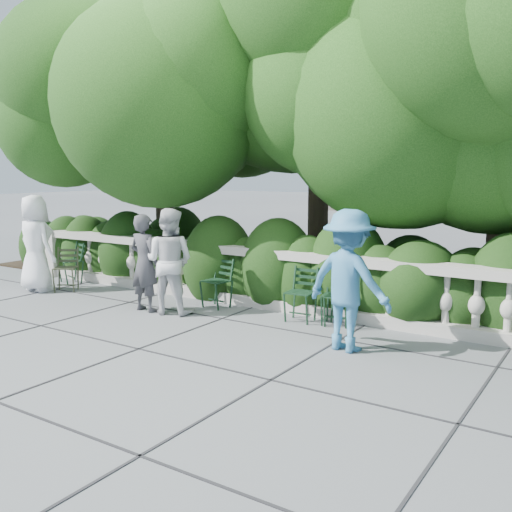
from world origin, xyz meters
The scene contains 14 objects.
ground centered at (0.00, 0.00, 0.00)m, with size 90.00×90.00×0.00m, color #53575B.
balustrade centered at (0.00, 1.80, 0.49)m, with size 12.00×0.44×1.00m.
shrub_hedge centered at (0.00, 3.00, 0.00)m, with size 15.00×2.60×1.70m, color black, non-canonical shape.
tree_canopy centered at (0.69, 3.19, 3.96)m, with size 15.04×6.52×6.78m.
chair_a centered at (-4.83, 1.28, 0.00)m, with size 0.44×0.48×0.84m, color black, non-canonical shape.
chair_b centered at (-1.04, 1.20, 0.00)m, with size 0.44×0.48×0.84m, color black, non-canonical shape.
chair_c centered at (1.22, 1.27, 0.00)m, with size 0.44×0.48×0.84m, color black, non-canonical shape.
chair_d centered at (0.59, 1.19, 0.00)m, with size 0.44×0.48×0.84m, color black, non-canonical shape.
chair_e centered at (1.16, 1.31, 0.00)m, with size 0.44×0.48×0.84m, color black, non-canonical shape.
chair_weathered centered at (-4.10, 0.69, 0.00)m, with size 0.44×0.48×0.84m, color black, non-canonical shape.
person_businessman centered at (-4.68, 0.55, 0.91)m, with size 0.89×0.58×1.82m, color white.
person_woman_grey centered at (-1.85, 0.53, 0.79)m, with size 0.58×0.38×1.59m, color #38383D.
person_casual_man centered at (-1.42, 0.65, 0.84)m, with size 0.82×0.64×1.69m, color silver.
person_older_blue centered at (1.75, 0.46, 0.90)m, with size 1.16×0.67×1.80m, color teal.
Camera 1 is at (4.64, -6.08, 2.29)m, focal length 40.00 mm.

